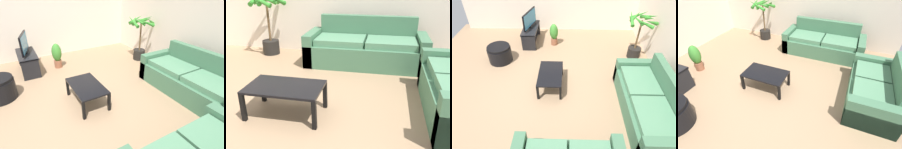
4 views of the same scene
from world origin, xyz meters
The scene contains 6 objects.
ground_plane centered at (0.00, 0.00, 0.00)m, with size 6.60×6.60×0.00m, color #937556.
couch_main centered at (0.87, 2.28, 0.30)m, with size 2.26×0.90×0.90m.
couch_loveseat centered at (2.28, 0.67, 0.30)m, with size 0.90×1.69×0.90m.
coffee_table centered at (0.07, 0.24, 0.34)m, with size 0.94×0.55×0.39m.
potted_palm centered at (-1.25, 2.55, 0.66)m, with size 0.80×0.75×1.33m.
potted_plant_small centered at (-1.90, 0.19, 0.37)m, with size 0.26×0.26×0.69m.
Camera 4 is at (1.65, -2.19, 2.50)m, focal length 26.17 mm.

